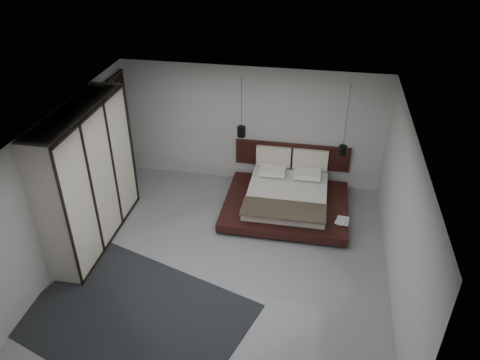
% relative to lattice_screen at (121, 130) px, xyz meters
% --- Properties ---
extents(floor, '(6.00, 6.00, 0.00)m').
position_rel_lattice_screen_xyz_m(floor, '(2.95, -2.45, -1.30)').
color(floor, gray).
rests_on(floor, ground).
extents(ceiling, '(6.00, 6.00, 0.00)m').
position_rel_lattice_screen_xyz_m(ceiling, '(2.95, -2.45, 1.50)').
color(ceiling, white).
rests_on(ceiling, wall_back).
extents(wall_back, '(6.00, 0.00, 6.00)m').
position_rel_lattice_screen_xyz_m(wall_back, '(2.95, 0.55, 0.10)').
color(wall_back, '#B3B4B1').
rests_on(wall_back, floor).
extents(wall_front, '(6.00, 0.00, 6.00)m').
position_rel_lattice_screen_xyz_m(wall_front, '(2.95, -5.45, 0.10)').
color(wall_front, '#B3B4B1').
rests_on(wall_front, floor).
extents(wall_left, '(0.00, 6.00, 6.00)m').
position_rel_lattice_screen_xyz_m(wall_left, '(-0.05, -2.45, 0.10)').
color(wall_left, '#B3B4B1').
rests_on(wall_left, floor).
extents(wall_right, '(0.00, 6.00, 6.00)m').
position_rel_lattice_screen_xyz_m(wall_right, '(5.95, -2.45, 0.10)').
color(wall_right, '#B3B4B1').
rests_on(wall_right, floor).
extents(lattice_screen, '(0.05, 0.90, 2.60)m').
position_rel_lattice_screen_xyz_m(lattice_screen, '(0.00, 0.00, 0.00)').
color(lattice_screen, black).
rests_on(lattice_screen, floor).
extents(bed, '(2.65, 2.34, 1.05)m').
position_rel_lattice_screen_xyz_m(bed, '(3.92, -0.54, -1.02)').
color(bed, black).
rests_on(bed, floor).
extents(book_lower, '(0.27, 0.35, 0.03)m').
position_rel_lattice_screen_xyz_m(book_lower, '(5.01, -1.17, -1.04)').
color(book_lower, '#99724C').
rests_on(book_lower, bed).
extents(book_upper, '(0.27, 0.32, 0.02)m').
position_rel_lattice_screen_xyz_m(book_upper, '(4.99, -1.20, -1.01)').
color(book_upper, '#99724C').
rests_on(book_upper, book_lower).
extents(pendant_left, '(0.18, 0.18, 1.33)m').
position_rel_lattice_screen_xyz_m(pendant_left, '(2.83, -0.13, 0.28)').
color(pendant_left, black).
rests_on(pendant_left, ceiling).
extents(pendant_right, '(0.17, 0.17, 1.57)m').
position_rel_lattice_screen_xyz_m(pendant_right, '(5.01, -0.13, 0.04)').
color(pendant_right, black).
rests_on(pendant_right, ceiling).
extents(wardrobe, '(0.66, 2.81, 2.76)m').
position_rel_lattice_screen_xyz_m(wardrobe, '(0.25, -2.21, 0.08)').
color(wardrobe, beige).
rests_on(wardrobe, floor).
extents(rug, '(4.19, 3.55, 0.02)m').
position_rel_lattice_screen_xyz_m(rug, '(1.75, -4.13, -1.29)').
color(rug, black).
rests_on(rug, floor).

